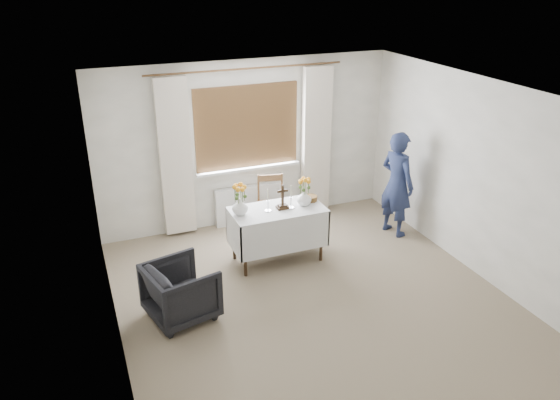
{
  "coord_description": "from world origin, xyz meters",
  "views": [
    {
      "loc": [
        -2.44,
        -4.92,
        3.75
      ],
      "look_at": [
        -0.09,
        0.95,
        0.98
      ],
      "focal_mm": 35.0,
      "sensor_mm": 36.0,
      "label": 1
    }
  ],
  "objects_px": {
    "wooden_cross": "(283,197)",
    "armchair": "(181,291)",
    "wooden_chair": "(272,206)",
    "flower_vase_right": "(304,198)",
    "altar_table": "(277,235)",
    "person": "(397,184)",
    "flower_vase_left": "(240,207)"
  },
  "relations": [
    {
      "from": "wooden_cross",
      "to": "flower_vase_left",
      "type": "height_order",
      "value": "wooden_cross"
    },
    {
      "from": "person",
      "to": "wooden_cross",
      "type": "distance_m",
      "value": 1.86
    },
    {
      "from": "altar_table",
      "to": "person",
      "type": "distance_m",
      "value": 1.96
    },
    {
      "from": "person",
      "to": "wooden_cross",
      "type": "relative_size",
      "value": 4.69
    },
    {
      "from": "wooden_cross",
      "to": "flower_vase_right",
      "type": "bearing_deg",
      "value": -1.09
    },
    {
      "from": "wooden_cross",
      "to": "flower_vase_right",
      "type": "xyz_separation_m",
      "value": [
        0.31,
        0.0,
        -0.06
      ]
    },
    {
      "from": "wooden_cross",
      "to": "flower_vase_left",
      "type": "bearing_deg",
      "value": 175.3
    },
    {
      "from": "flower_vase_left",
      "to": "flower_vase_right",
      "type": "relative_size",
      "value": 1.05
    },
    {
      "from": "altar_table",
      "to": "person",
      "type": "height_order",
      "value": "person"
    },
    {
      "from": "armchair",
      "to": "flower_vase_left",
      "type": "bearing_deg",
      "value": -63.44
    },
    {
      "from": "wooden_chair",
      "to": "flower_vase_right",
      "type": "xyz_separation_m",
      "value": [
        0.16,
        -0.77,
        0.42
      ]
    },
    {
      "from": "altar_table",
      "to": "flower_vase_left",
      "type": "bearing_deg",
      "value": 177.23
    },
    {
      "from": "wooden_chair",
      "to": "armchair",
      "type": "relative_size",
      "value": 1.21
    },
    {
      "from": "altar_table",
      "to": "flower_vase_right",
      "type": "xyz_separation_m",
      "value": [
        0.38,
        -0.01,
        0.48
      ]
    },
    {
      "from": "altar_table",
      "to": "flower_vase_left",
      "type": "relative_size",
      "value": 5.71
    },
    {
      "from": "wooden_chair",
      "to": "flower_vase_right",
      "type": "distance_m",
      "value": 0.9
    },
    {
      "from": "wooden_chair",
      "to": "person",
      "type": "bearing_deg",
      "value": -7.81
    },
    {
      "from": "wooden_chair",
      "to": "armchair",
      "type": "height_order",
      "value": "wooden_chair"
    },
    {
      "from": "person",
      "to": "flower_vase_right",
      "type": "distance_m",
      "value": 1.55
    },
    {
      "from": "wooden_cross",
      "to": "armchair",
      "type": "bearing_deg",
      "value": -154.13
    },
    {
      "from": "wooden_chair",
      "to": "wooden_cross",
      "type": "bearing_deg",
      "value": -87.8
    },
    {
      "from": "armchair",
      "to": "wooden_cross",
      "type": "distance_m",
      "value": 1.85
    },
    {
      "from": "armchair",
      "to": "flower_vase_left",
      "type": "relative_size",
      "value": 3.36
    },
    {
      "from": "person",
      "to": "flower_vase_right",
      "type": "bearing_deg",
      "value": 79.45
    },
    {
      "from": "altar_table",
      "to": "flower_vase_right",
      "type": "height_order",
      "value": "flower_vase_right"
    },
    {
      "from": "wooden_chair",
      "to": "flower_vase_right",
      "type": "bearing_deg",
      "value": -65.22
    },
    {
      "from": "flower_vase_left",
      "to": "flower_vase_right",
      "type": "height_order",
      "value": "flower_vase_left"
    },
    {
      "from": "person",
      "to": "flower_vase_left",
      "type": "relative_size",
      "value": 7.22
    },
    {
      "from": "person",
      "to": "flower_vase_left",
      "type": "xyz_separation_m",
      "value": [
        -2.42,
        -0.1,
        0.09
      ]
    },
    {
      "from": "armchair",
      "to": "flower_vase_right",
      "type": "height_order",
      "value": "flower_vase_right"
    },
    {
      "from": "wooden_chair",
      "to": "wooden_cross",
      "type": "xyz_separation_m",
      "value": [
        -0.15,
        -0.78,
        0.49
      ]
    },
    {
      "from": "altar_table",
      "to": "person",
      "type": "xyz_separation_m",
      "value": [
        1.92,
        0.12,
        0.4
      ]
    }
  ]
}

